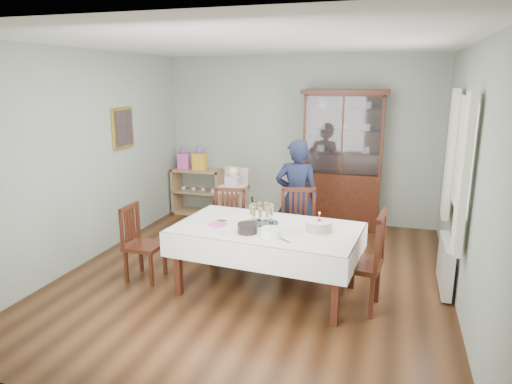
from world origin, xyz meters
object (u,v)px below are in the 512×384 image
at_px(chair_end_right, 359,279).
at_px(dining_table, 267,259).
at_px(sideboard, 198,191).
at_px(woman, 297,198).
at_px(chair_far_right, 297,246).
at_px(gift_bag_pink, 184,159).
at_px(high_chair, 234,213).
at_px(chair_far_left, 228,241).
at_px(chair_end_left, 144,257).
at_px(champagne_tray, 262,218).
at_px(birthday_cake, 319,227).
at_px(gift_bag_orange, 199,159).
at_px(china_cabinet, 343,158).

bearing_deg(chair_end_right, dining_table, -88.33).
xyz_separation_m(sideboard, woman, (2.06, -1.38, 0.39)).
relative_size(chair_far_right, gift_bag_pink, 2.74).
bearing_deg(dining_table, high_chair, 122.55).
relative_size(chair_far_left, high_chair, 0.84).
relative_size(dining_table, chair_end_left, 2.34).
distance_m(woman, champagne_tray, 1.17).
bearing_deg(chair_far_left, birthday_cake, -37.15).
bearing_deg(champagne_tray, high_chair, 121.33).
height_order(gift_bag_pink, gift_bag_orange, gift_bag_orange).
relative_size(chair_far_left, gift_bag_orange, 2.33).
height_order(chair_far_left, woman, woman).
distance_m(chair_far_left, woman, 1.08).
bearing_deg(champagne_tray, gift_bag_pink, 130.59).
bearing_deg(chair_far_right, champagne_tray, -123.41).
bearing_deg(birthday_cake, chair_end_right, -9.98).
relative_size(china_cabinet, champagne_tray, 5.76).
bearing_deg(sideboard, chair_far_left, -56.51).
height_order(china_cabinet, chair_end_right, china_cabinet).
xyz_separation_m(dining_table, gift_bag_orange, (-1.95, 2.59, 0.60)).
bearing_deg(high_chair, woman, -4.96).
height_order(dining_table, champagne_tray, champagne_tray).
xyz_separation_m(chair_end_left, high_chair, (0.59, 1.50, 0.17)).
height_order(chair_far_left, gift_bag_pink, gift_bag_pink).
bearing_deg(gift_bag_orange, birthday_cake, -45.83).
distance_m(sideboard, high_chair, 1.63).
bearing_deg(chair_end_left, china_cabinet, -36.59).
bearing_deg(chair_far_right, high_chair, 137.08).
bearing_deg(chair_end_right, high_chair, -121.84).
bearing_deg(sideboard, woman, -33.85).
relative_size(chair_far_right, chair_end_right, 0.97).
height_order(champagne_tray, birthday_cake, champagne_tray).
bearing_deg(chair_end_left, chair_far_right, -64.59).
bearing_deg(china_cabinet, chair_end_left, -126.64).
bearing_deg(high_chair, chair_end_right, -32.23).
bearing_deg(china_cabinet, birthday_cake, -88.55).
height_order(china_cabinet, gift_bag_orange, china_cabinet).
bearing_deg(chair_far_right, chair_far_left, 171.39).
height_order(dining_table, gift_bag_pink, gift_bag_pink).
bearing_deg(chair_far_left, woman, 25.49).
xyz_separation_m(chair_end_left, gift_bag_orange, (-0.45, 2.69, 0.71)).
bearing_deg(china_cabinet, chair_end_right, -79.22).
bearing_deg(chair_far_left, champagne_tray, -53.41).
bearing_deg(high_chair, champagne_tray, -53.07).
bearing_deg(chair_far_right, gift_bag_pink, 132.09).
bearing_deg(gift_bag_pink, china_cabinet, -0.03).
xyz_separation_m(chair_end_left, woman, (1.56, 1.32, 0.52)).
relative_size(chair_far_right, chair_end_left, 1.12).
relative_size(china_cabinet, high_chair, 1.94).
bearing_deg(high_chair, dining_table, -51.85).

